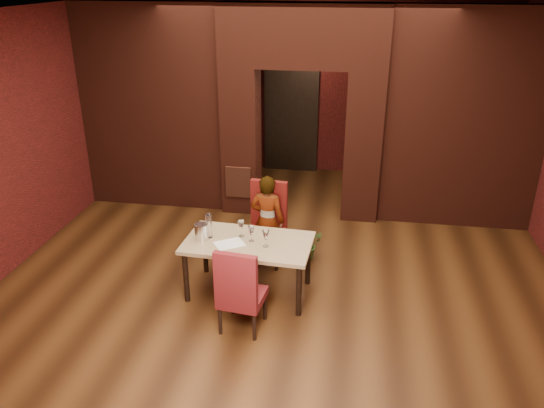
{
  "coord_description": "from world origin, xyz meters",
  "views": [
    {
      "loc": [
        0.82,
        -5.87,
        3.62
      ],
      "look_at": [
        -0.13,
        0.0,
        0.98
      ],
      "focal_mm": 35.0,
      "sensor_mm": 36.0,
      "label": 1
    }
  ],
  "objects_px": {
    "wine_glass_b": "(251,234)",
    "potted_plant": "(307,244)",
    "person_seated": "(267,221)",
    "wine_glass_a": "(241,229)",
    "wine_glass_c": "(266,239)",
    "chair_near": "(242,287)",
    "dining_table": "(249,267)",
    "chair_far": "(265,225)",
    "water_bottle": "(209,225)",
    "wine_bucket": "(201,232)"
  },
  "relations": [
    {
      "from": "chair_far",
      "to": "chair_near",
      "type": "bearing_deg",
      "value": -84.62
    },
    {
      "from": "wine_glass_a",
      "to": "potted_plant",
      "type": "distance_m",
      "value": 1.23
    },
    {
      "from": "person_seated",
      "to": "dining_table",
      "type": "bearing_deg",
      "value": 89.95
    },
    {
      "from": "chair_near",
      "to": "water_bottle",
      "type": "xyz_separation_m",
      "value": [
        -0.55,
        0.71,
        0.35
      ]
    },
    {
      "from": "wine_glass_b",
      "to": "potted_plant",
      "type": "distance_m",
      "value": 1.22
    },
    {
      "from": "person_seated",
      "to": "wine_glass_c",
      "type": "bearing_deg",
      "value": 106.32
    },
    {
      "from": "wine_bucket",
      "to": "wine_glass_b",
      "type": "bearing_deg",
      "value": 4.95
    },
    {
      "from": "chair_near",
      "to": "wine_glass_a",
      "type": "height_order",
      "value": "chair_near"
    },
    {
      "from": "chair_near",
      "to": "wine_glass_c",
      "type": "distance_m",
      "value": 0.68
    },
    {
      "from": "chair_far",
      "to": "wine_glass_c",
      "type": "relative_size",
      "value": 5.35
    },
    {
      "from": "wine_glass_a",
      "to": "water_bottle",
      "type": "height_order",
      "value": "water_bottle"
    },
    {
      "from": "wine_glass_a",
      "to": "water_bottle",
      "type": "relative_size",
      "value": 0.63
    },
    {
      "from": "wine_glass_c",
      "to": "chair_far",
      "type": "bearing_deg",
      "value": 100.51
    },
    {
      "from": "chair_near",
      "to": "wine_glass_b",
      "type": "distance_m",
      "value": 0.76
    },
    {
      "from": "water_bottle",
      "to": "potted_plant",
      "type": "height_order",
      "value": "water_bottle"
    },
    {
      "from": "person_seated",
      "to": "wine_glass_a",
      "type": "distance_m",
      "value": 0.68
    },
    {
      "from": "wine_glass_c",
      "to": "chair_near",
      "type": "bearing_deg",
      "value": -104.61
    },
    {
      "from": "wine_glass_a",
      "to": "person_seated",
      "type": "bearing_deg",
      "value": 71.71
    },
    {
      "from": "dining_table",
      "to": "chair_far",
      "type": "height_order",
      "value": "chair_far"
    },
    {
      "from": "chair_far",
      "to": "wine_bucket",
      "type": "relative_size",
      "value": 5.48
    },
    {
      "from": "chair_near",
      "to": "potted_plant",
      "type": "xyz_separation_m",
      "value": [
        0.54,
        1.61,
        -0.28
      ]
    },
    {
      "from": "chair_near",
      "to": "dining_table",
      "type": "bearing_deg",
      "value": -77.29
    },
    {
      "from": "person_seated",
      "to": "water_bottle",
      "type": "height_order",
      "value": "person_seated"
    },
    {
      "from": "wine_glass_a",
      "to": "wine_glass_b",
      "type": "height_order",
      "value": "wine_glass_a"
    },
    {
      "from": "wine_glass_a",
      "to": "wine_glass_c",
      "type": "xyz_separation_m",
      "value": [
        0.33,
        -0.2,
        0.0
      ]
    },
    {
      "from": "chair_near",
      "to": "wine_glass_b",
      "type": "relative_size",
      "value": 5.25
    },
    {
      "from": "wine_glass_c",
      "to": "potted_plant",
      "type": "distance_m",
      "value": 1.23
    },
    {
      "from": "wine_glass_a",
      "to": "wine_glass_b",
      "type": "xyz_separation_m",
      "value": [
        0.14,
        -0.1,
        -0.0
      ]
    },
    {
      "from": "potted_plant",
      "to": "dining_table",
      "type": "bearing_deg",
      "value": -123.37
    },
    {
      "from": "person_seated",
      "to": "chair_near",
      "type": "bearing_deg",
      "value": 96.51
    },
    {
      "from": "chair_far",
      "to": "chair_near",
      "type": "relative_size",
      "value": 1.07
    },
    {
      "from": "water_bottle",
      "to": "chair_far",
      "type": "bearing_deg",
      "value": 54.27
    },
    {
      "from": "chair_far",
      "to": "water_bottle",
      "type": "distance_m",
      "value": 0.98
    },
    {
      "from": "dining_table",
      "to": "chair_far",
      "type": "bearing_deg",
      "value": 88.29
    },
    {
      "from": "wine_glass_a",
      "to": "potted_plant",
      "type": "xyz_separation_m",
      "value": [
        0.72,
        0.82,
        -0.57
      ]
    },
    {
      "from": "dining_table",
      "to": "potted_plant",
      "type": "bearing_deg",
      "value": 59.71
    },
    {
      "from": "potted_plant",
      "to": "chair_far",
      "type": "bearing_deg",
      "value": -164.45
    },
    {
      "from": "wine_glass_a",
      "to": "wine_glass_c",
      "type": "height_order",
      "value": "wine_glass_c"
    },
    {
      "from": "water_bottle",
      "to": "chair_near",
      "type": "bearing_deg",
      "value": -52.31
    },
    {
      "from": "chair_far",
      "to": "chair_near",
      "type": "xyz_separation_m",
      "value": [
        0.01,
        -1.46,
        -0.04
      ]
    },
    {
      "from": "wine_bucket",
      "to": "potted_plant",
      "type": "height_order",
      "value": "wine_bucket"
    },
    {
      "from": "dining_table",
      "to": "water_bottle",
      "type": "distance_m",
      "value": 0.7
    },
    {
      "from": "dining_table",
      "to": "wine_glass_c",
      "type": "relative_size",
      "value": 7.34
    },
    {
      "from": "wine_bucket",
      "to": "water_bottle",
      "type": "height_order",
      "value": "water_bottle"
    },
    {
      "from": "water_bottle",
      "to": "potted_plant",
      "type": "distance_m",
      "value": 1.55
    },
    {
      "from": "dining_table",
      "to": "chair_near",
      "type": "xyz_separation_m",
      "value": [
        0.07,
        -0.68,
        0.16
      ]
    },
    {
      "from": "wine_glass_a",
      "to": "dining_table",
      "type": "bearing_deg",
      "value": -45.97
    },
    {
      "from": "chair_far",
      "to": "potted_plant",
      "type": "relative_size",
      "value": 2.44
    },
    {
      "from": "chair_near",
      "to": "wine_glass_c",
      "type": "bearing_deg",
      "value": -97.86
    },
    {
      "from": "chair_near",
      "to": "water_bottle",
      "type": "bearing_deg",
      "value": -45.56
    }
  ]
}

